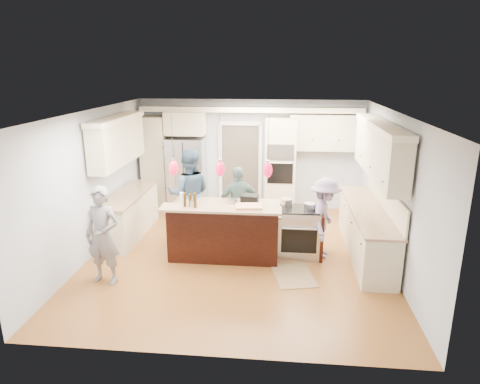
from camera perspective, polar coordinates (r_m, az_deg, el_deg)
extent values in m
plane|color=olive|center=(8.25, -0.24, -8.38)|extent=(6.00, 6.00, 0.00)
cube|color=#B2BCC6|center=(10.69, 1.40, 5.02)|extent=(5.50, 0.04, 2.70)
cube|color=#B2BCC6|center=(4.98, -3.82, -8.63)|extent=(5.50, 0.04, 2.70)
cube|color=#B2BCC6|center=(8.50, -19.02, 1.14)|extent=(0.04, 6.00, 2.70)
cube|color=#B2BCC6|center=(7.99, 19.77, 0.13)|extent=(0.04, 6.00, 2.70)
cube|color=white|center=(7.53, -0.27, 10.63)|extent=(5.50, 6.00, 0.04)
cube|color=#B7B7BC|center=(10.66, -7.11, 2.39)|extent=(0.90, 0.70, 1.80)
cube|color=beige|center=(10.38, 5.39, 3.48)|extent=(0.72, 0.64, 2.30)
cube|color=black|center=(9.98, 5.44, 5.30)|extent=(0.60, 0.02, 0.35)
cube|color=black|center=(10.09, 5.36, 2.52)|extent=(0.60, 0.02, 0.50)
cylinder|color=#B7B7BC|center=(9.99, 5.40, 3.86)|extent=(0.55, 0.02, 0.02)
cube|color=beige|center=(10.87, -11.21, 3.82)|extent=(0.60, 0.58, 2.30)
cube|color=beige|center=(10.49, -7.28, 9.11)|extent=(0.95, 0.58, 0.55)
cube|color=beige|center=(10.43, 11.35, 7.77)|extent=(1.70, 0.35, 0.85)
cube|color=beige|center=(10.33, 1.36, 10.96)|extent=(5.30, 0.38, 0.12)
cube|color=#4C443A|center=(10.76, 0.05, 3.47)|extent=(0.90, 0.06, 2.10)
cube|color=white|center=(10.53, 0.03, 9.16)|extent=(1.04, 0.06, 0.10)
cube|color=beige|center=(8.47, 16.41, -5.16)|extent=(0.60, 3.00, 0.88)
cube|color=tan|center=(8.32, 16.66, -2.20)|extent=(0.64, 3.05, 0.04)
cube|color=beige|center=(8.08, 18.12, 5.06)|extent=(0.35, 3.00, 0.85)
cube|color=beige|center=(8.01, 18.35, 8.43)|extent=(0.37, 3.10, 0.10)
cube|color=beige|center=(9.34, -14.56, -3.00)|extent=(0.60, 2.20, 0.88)
cube|color=tan|center=(9.20, -14.77, -0.30)|extent=(0.64, 2.25, 0.04)
cube|color=beige|center=(9.00, -15.98, 6.33)|extent=(0.35, 2.20, 0.85)
cube|color=beige|center=(8.93, -16.16, 9.36)|extent=(0.37, 2.30, 0.10)
cube|color=black|center=(8.24, -1.87, -5.09)|extent=(2.00, 1.00, 0.88)
cube|color=tan|center=(8.08, -1.90, -2.05)|extent=(2.10, 1.10, 0.04)
cube|color=black|center=(7.69, -2.42, -5.91)|extent=(2.00, 0.12, 1.08)
cube|color=tan|center=(7.36, -2.63, -2.28)|extent=(2.10, 0.42, 0.04)
cube|color=black|center=(8.22, 1.30, -0.96)|extent=(0.35, 0.29, 0.17)
cube|color=#B7B7BC|center=(8.18, 7.80, -5.32)|extent=(0.76, 0.66, 0.90)
cube|color=black|center=(7.89, 7.86, -6.56)|extent=(0.65, 0.01, 0.45)
cube|color=black|center=(8.02, 7.92, -2.27)|extent=(0.72, 0.59, 0.02)
cube|color=black|center=(8.21, 10.67, -5.45)|extent=(0.06, 0.71, 0.88)
cylinder|color=black|center=(7.26, -9.02, 7.24)|extent=(0.01, 0.01, 0.75)
ellipsoid|color=red|center=(7.36, -8.84, 3.20)|extent=(0.15, 0.15, 0.26)
cylinder|color=black|center=(7.10, -2.71, 7.22)|extent=(0.01, 0.01, 0.75)
ellipsoid|color=red|center=(7.21, -2.65, 3.10)|extent=(0.15, 0.15, 0.26)
cylinder|color=black|center=(7.03, 3.80, 7.11)|extent=(0.01, 0.01, 0.75)
ellipsoid|color=red|center=(7.14, 3.72, 2.95)|extent=(0.15, 0.15, 0.26)
imported|color=slate|center=(7.31, -17.84, -5.57)|extent=(0.66, 0.49, 1.64)
imported|color=#344D66|center=(8.87, -6.77, -0.25)|extent=(1.00, 0.84, 1.86)
imported|color=#4A6763|center=(8.77, -0.15, -1.51)|extent=(0.96, 0.61, 1.52)
imported|color=gray|center=(8.09, 11.21, -3.41)|extent=(0.78, 1.08, 1.51)
cube|color=#967551|center=(7.55, 7.12, -10.95)|extent=(0.84, 1.06, 0.01)
cylinder|color=silver|center=(7.41, -7.77, -1.04)|extent=(0.08, 0.08, 0.27)
cylinder|color=#42290B|center=(7.46, -7.40, -1.01)|extent=(0.08, 0.08, 0.24)
cylinder|color=#42290B|center=(7.44, -6.66, -1.10)|extent=(0.07, 0.07, 0.23)
cylinder|color=#42290B|center=(7.38, -6.05, -1.10)|extent=(0.08, 0.08, 0.26)
cylinder|color=#B7B7BC|center=(7.37, -6.43, -1.65)|extent=(0.08, 0.08, 0.13)
cube|color=tan|center=(7.38, 1.19, -1.92)|extent=(0.49, 0.37, 0.04)
cylinder|color=#B7B7BC|center=(8.17, 6.26, -1.31)|extent=(0.22, 0.22, 0.13)
cylinder|color=#B7B7BC|center=(8.03, 9.26, -1.84)|extent=(0.21, 0.21, 0.10)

